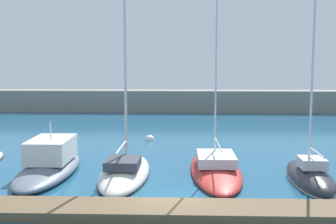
{
  "coord_description": "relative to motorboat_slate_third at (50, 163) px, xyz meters",
  "views": [
    {
      "loc": [
        0.64,
        -18.98,
        6.44
      ],
      "look_at": [
        -0.28,
        6.27,
        3.39
      ],
      "focal_mm": 46.26,
      "sensor_mm": 36.0,
      "label": 1
    }
  ],
  "objects": [
    {
      "name": "motorboat_slate_third",
      "position": [
        0.0,
        0.0,
        0.0
      ],
      "size": [
        2.94,
        8.71,
        3.17
      ],
      "rotation": [
        0.0,
        0.0,
        1.58
      ],
      "color": "slate",
      "rests_on": "ground_plane"
    },
    {
      "name": "dock_pier",
      "position": [
        6.97,
        -6.45,
        -0.39
      ],
      "size": [
        39.43,
        2.18,
        0.41
      ],
      "primitive_type": "cube",
      "color": "brown",
      "rests_on": "ground_plane"
    },
    {
      "name": "sailboat_red_fifth",
      "position": [
        9.45,
        0.52,
        -0.33
      ],
      "size": [
        2.93,
        9.94,
        14.91
      ],
      "rotation": [
        0.0,
        0.0,
        1.58
      ],
      "color": "#B72D28",
      "rests_on": "ground_plane"
    },
    {
      "name": "ground_plane",
      "position": [
        6.97,
        -4.86,
        -0.6
      ],
      "size": [
        120.0,
        120.0,
        0.0
      ],
      "primitive_type": "plane",
      "color": "#1E567A"
    },
    {
      "name": "sailboat_ivory_fourth",
      "position": [
        4.38,
        -0.6,
        -0.28
      ],
      "size": [
        2.69,
        8.34,
        15.61
      ],
      "rotation": [
        0.0,
        0.0,
        1.56
      ],
      "color": "silver",
      "rests_on": "ground_plane"
    },
    {
      "name": "sailboat_charcoal_sixth",
      "position": [
        14.3,
        -1.26,
        -0.26
      ],
      "size": [
        2.11,
        6.36,
        10.15
      ],
      "rotation": [
        0.0,
        0.0,
        1.56
      ],
      "color": "#2D2D33",
      "rests_on": "ground_plane"
    },
    {
      "name": "mooring_buoy_white",
      "position": [
        4.88,
        10.48,
        -0.6
      ],
      "size": [
        0.81,
        0.81,
        0.81
      ],
      "primitive_type": "sphere",
      "color": "white",
      "rests_on": "ground_plane"
    },
    {
      "name": "breakwater_seawall",
      "position": [
        6.97,
        30.27,
        0.73
      ],
      "size": [
        108.0,
        3.15,
        2.66
      ],
      "primitive_type": "cube",
      "color": "gray",
      "rests_on": "ground_plane"
    }
  ]
}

